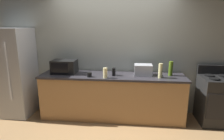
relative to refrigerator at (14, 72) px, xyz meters
The scene contains 12 objects.
ground_plane 2.27m from the refrigerator, 11.03° to the right, with size 8.00×8.00×0.00m, color #A87F51.
back_wall 2.14m from the refrigerator, 11.32° to the left, with size 6.40×0.10×2.70m, color #9EA399.
counter_run 2.10m from the refrigerator, ahead, with size 2.84×0.64×0.90m.
refrigerator is the anchor object (origin of this frame).
stove_range 4.07m from the refrigerator, ahead, with size 0.60×0.61×1.08m.
microwave 1.09m from the refrigerator, ahead, with size 0.48×0.35×0.27m.
toaster_oven 2.66m from the refrigerator, ahead, with size 0.34×0.26×0.21m, color #B7BABF.
cordless_phone 2.09m from the refrigerator, ahead, with size 0.05×0.11×0.15m, color black.
bottle_olive_oil 3.18m from the refrigerator, ahead, with size 0.08×0.08×0.28m, color #4C6B19.
bottle_hand_soap 1.96m from the refrigerator, ahead, with size 0.08×0.08×0.19m, color beige.
bottle_vinegar 2.97m from the refrigerator, ahead, with size 0.07×0.07×0.27m, color beige.
mug_black 1.65m from the refrigerator, ahead, with size 0.09×0.09×0.09m, color black.
Camera 1 is at (0.37, -3.17, 1.87)m, focal length 30.35 mm.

